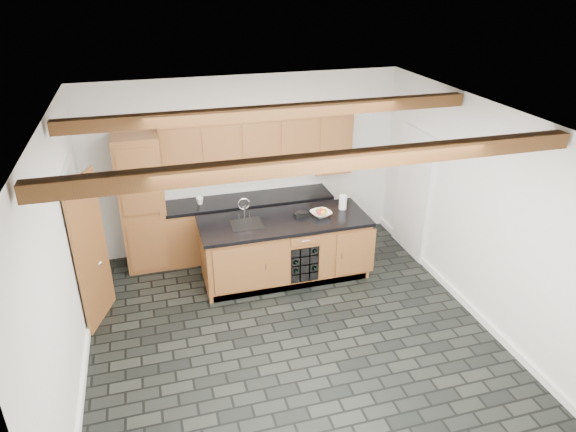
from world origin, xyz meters
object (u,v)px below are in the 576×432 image
island (285,248)px  fruit_bowl (321,214)px  paper_towel (343,202)px  kitchen_scale (301,214)px

island → fruit_bowl: fruit_bowl is taller
island → paper_towel: (0.95, 0.14, 0.57)m
fruit_bowl → paper_towel: bearing=20.6°
kitchen_scale → paper_towel: paper_towel is taller
island → fruit_bowl: size_ratio=8.43×
island → kitchen_scale: 0.57m
fruit_bowl → paper_towel: (0.40, 0.15, 0.07)m
fruit_bowl → paper_towel: size_ratio=1.34×
island → paper_towel: 1.12m
paper_towel → kitchen_scale: bearing=-174.8°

